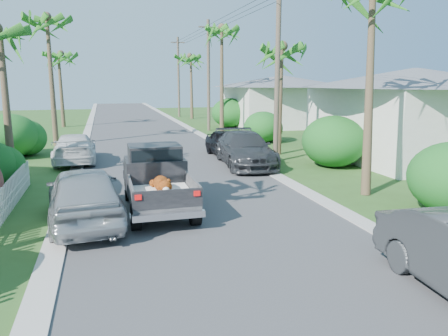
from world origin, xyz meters
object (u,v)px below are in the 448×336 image
object	(u,v)px
pickup_truck	(156,177)
utility_pole_d	(179,77)
utility_pole_c	(209,75)
house_right_near	(412,117)
palm_r_d	(191,56)
house_right_far	(281,103)
palm_l_d	(58,54)
parked_car_ln	(84,195)
palm_r_b	(281,47)
parked_car_rm	(245,149)
palm_r_c	(222,28)
utility_pole_b	(277,71)
palm_l_c	(47,18)
parked_car_lf	(75,148)
parked_car_rf	(228,144)

from	to	relation	value
pickup_truck	utility_pole_d	distance (m)	37.52
utility_pole_c	house_right_near	bearing A→B (deg)	-65.18
palm_r_d	house_right_far	distance (m)	12.79
palm_l_d	parked_car_ln	bearing A→B (deg)	-84.27
pickup_truck	utility_pole_c	size ratio (longest dim) A/B	0.57
house_right_far	utility_pole_c	bearing A→B (deg)	-164.88
palm_r_b	utility_pole_c	size ratio (longest dim) A/B	0.80
house_right_near	parked_car_ln	bearing A→B (deg)	-157.46
pickup_truck	parked_car_ln	distance (m)	2.55
palm_r_d	utility_pole_c	xyz separation A→B (m)	(-0.90, -12.00, -2.14)
parked_car_rm	parked_car_ln	distance (m)	10.30
palm_r_c	palm_r_b	bearing A→B (deg)	-87.92
parked_car_rm	parked_car_ln	world-z (taller)	parked_car_ln
utility_pole_b	utility_pole_c	xyz separation A→B (m)	(0.00, 15.00, 0.00)
palm_r_b	utility_pole_d	size ratio (longest dim) A/B	0.80
palm_l_c	house_right_far	world-z (taller)	palm_l_c
pickup_truck	palm_r_c	size ratio (longest dim) A/B	0.54
palm_r_b	house_right_far	bearing A→B (deg)	66.89
palm_l_d	utility_pole_b	size ratio (longest dim) A/B	0.86
pickup_truck	palm_r_d	xyz separation A→B (m)	(7.85, 33.69, 5.73)
parked_car_rm	parked_car_lf	bearing A→B (deg)	163.82
palm_l_d	utility_pole_b	xyz separation A→B (m)	(12.10, -21.00, -1.84)
parked_car_lf	utility_pole_b	world-z (taller)	utility_pole_b
parked_car_ln	utility_pole_c	bearing A→B (deg)	-117.53
parked_car_lf	utility_pole_c	size ratio (longest dim) A/B	0.56
pickup_truck	palm_l_d	xyz separation A→B (m)	(-5.15, 27.69, 5.43)
house_right_near	pickup_truck	bearing A→B (deg)	-158.36
palm_r_c	utility_pole_c	size ratio (longest dim) A/B	1.04
utility_pole_c	palm_r_d	bearing A→B (deg)	85.71
parked_car_ln	palm_r_b	world-z (taller)	palm_r_b
palm_r_d	utility_pole_d	distance (m)	3.79
parked_car_lf	utility_pole_d	size ratio (longest dim) A/B	0.56
palm_r_c	house_right_near	xyz separation A→B (m)	(6.80, -14.00, -5.89)
house_right_near	utility_pole_d	bearing A→B (deg)	103.43
palm_l_c	palm_r_d	world-z (taller)	palm_l_c
pickup_truck	palm_r_c	xyz separation A→B (m)	(7.55, 19.69, 7.10)
palm_l_c	palm_r_c	distance (m)	12.84
palm_r_c	utility_pole_b	size ratio (longest dim) A/B	1.04
house_right_near	house_right_far	world-z (taller)	house_right_near
house_right_near	house_right_far	distance (m)	18.00
pickup_truck	utility_pole_b	size ratio (longest dim) A/B	0.57
house_right_far	utility_pole_d	world-z (taller)	utility_pole_d
utility_pole_b	utility_pole_c	bearing A→B (deg)	90.00
utility_pole_d	parked_car_rf	bearing A→B (deg)	-94.05
parked_car_ln	utility_pole_c	size ratio (longest dim) A/B	0.56
parked_car_rf	palm_r_b	xyz separation A→B (m)	(2.98, -0.02, 5.21)
palm_r_c	house_right_far	bearing A→B (deg)	30.47
parked_car_lf	palm_r_c	size ratio (longest dim) A/B	0.54
utility_pole_b	palm_l_c	bearing A→B (deg)	142.19
palm_l_c	palm_l_d	bearing A→B (deg)	92.39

